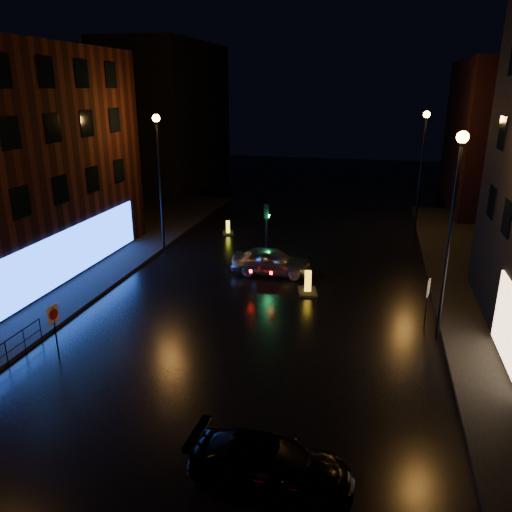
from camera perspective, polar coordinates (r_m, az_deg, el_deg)
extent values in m
plane|color=black|center=(17.59, -5.06, -15.48)|extent=(120.00, 120.00, 0.00)
cube|color=black|center=(30.38, -25.83, -2.00)|extent=(12.00, 44.00, 0.15)
cube|color=black|center=(53.07, -9.96, 15.41)|extent=(8.00, 16.00, 14.00)
cube|color=black|center=(47.00, 26.62, 12.13)|extent=(8.00, 14.00, 12.00)
cylinder|color=black|center=(31.03, -10.86, 7.53)|extent=(0.14, 0.14, 8.00)
cylinder|color=black|center=(30.53, -11.33, 14.91)|extent=(0.20, 0.20, 0.25)
sphere|color=orange|center=(30.52, -11.35, 15.19)|extent=(0.44, 0.44, 0.44)
cylinder|color=black|center=(20.79, 21.13, 1.06)|extent=(0.14, 0.14, 8.00)
cylinder|color=black|center=(20.03, 22.49, 12.02)|extent=(0.20, 0.20, 0.25)
sphere|color=orange|center=(20.02, 22.54, 12.44)|extent=(0.44, 0.44, 0.44)
cylinder|color=black|center=(36.32, 18.24, 8.54)|extent=(0.14, 0.14, 8.00)
cylinder|color=black|center=(35.89, 18.91, 14.82)|extent=(0.20, 0.20, 0.25)
sphere|color=orange|center=(35.88, 18.93, 15.06)|extent=(0.44, 0.44, 0.44)
cube|color=black|center=(30.02, 1.18, -0.31)|extent=(1.40, 2.40, 0.12)
cylinder|color=black|center=(29.61, 1.20, 2.14)|extent=(0.12, 0.12, 2.80)
cube|color=black|center=(29.19, 1.22, 5.15)|extent=(0.28, 0.22, 0.90)
cylinder|color=#0CFF59|center=(29.23, 1.48, 4.60)|extent=(0.05, 0.18, 0.18)
cylinder|color=black|center=(22.36, -23.40, -7.68)|extent=(0.04, 0.04, 1.00)
imported|color=#A6A8AE|center=(27.54, 1.76, -0.61)|extent=(4.37, 1.82, 1.48)
imported|color=black|center=(13.97, 1.70, -22.70)|extent=(4.41, 1.97, 1.26)
cube|color=black|center=(25.39, 5.91, -4.08)|extent=(1.19, 1.52, 0.11)
cube|color=#F1A718|center=(25.18, 5.95, -2.91)|extent=(0.35, 0.27, 1.12)
cube|color=black|center=(25.18, 5.95, -2.91)|extent=(0.33, 0.10, 0.67)
cube|color=black|center=(35.42, -3.21, 2.63)|extent=(1.02, 1.25, 0.09)
cube|color=yellow|center=(35.30, -3.22, 3.34)|extent=(0.29, 0.23, 0.90)
cube|color=black|center=(35.30, -3.22, 3.34)|extent=(0.26, 0.10, 0.54)
cylinder|color=black|center=(20.54, -21.93, -8.13)|extent=(0.06, 0.06, 2.12)
cube|color=white|center=(20.22, -22.19, -6.17)|extent=(0.12, 0.53, 0.72)
cylinder|color=#B20C0C|center=(20.20, -22.13, -6.19)|extent=(0.08, 0.42, 0.42)
cylinder|color=black|center=(22.62, 18.91, -5.27)|extent=(0.06, 0.06, 2.11)
cube|color=silver|center=(22.33, 19.12, -3.47)|extent=(0.17, 0.52, 0.72)
cylinder|color=#B20C0C|center=(22.34, 19.05, -3.46)|extent=(0.12, 0.41, 0.42)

